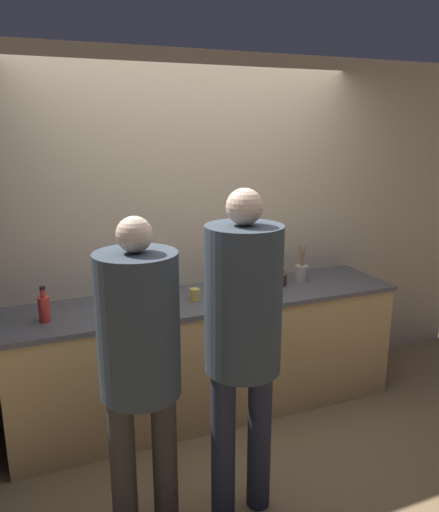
# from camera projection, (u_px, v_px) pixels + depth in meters

# --- Properties ---
(ground_plane) EXTENTS (14.00, 14.00, 0.00)m
(ground_plane) POSITION_uv_depth(u_px,v_px,m) (228.00, 435.00, 3.47)
(ground_plane) COLOR #8C704C
(wall_back) EXTENTS (5.20, 0.06, 2.60)m
(wall_back) POSITION_uv_depth(u_px,v_px,m) (192.00, 232.00, 3.77)
(wall_back) COLOR #C6B293
(wall_back) RESTS_ON ground_plane
(counter) EXTENTS (2.83, 0.69, 0.90)m
(counter) POSITION_uv_depth(u_px,v_px,m) (208.00, 353.00, 3.69)
(counter) COLOR tan
(counter) RESTS_ON ground_plane
(person_left) EXTENTS (0.40, 0.40, 1.69)m
(person_left) POSITION_uv_depth(u_px,v_px,m) (139.00, 350.00, 2.40)
(person_left) COLOR #38332D
(person_left) RESTS_ON ground_plane
(person_center) EXTENTS (0.39, 0.39, 1.80)m
(person_center) POSITION_uv_depth(u_px,v_px,m) (243.00, 326.00, 2.52)
(person_center) COLOR #232838
(person_center) RESTS_ON ground_plane
(fruit_bowl) EXTENTS (0.34, 0.34, 0.13)m
(fruit_bowl) POSITION_uv_depth(u_px,v_px,m) (265.00, 277.00, 3.86)
(fruit_bowl) COLOR #4C3323
(fruit_bowl) RESTS_ON counter
(utensil_crock) EXTENTS (0.11, 0.11, 0.28)m
(utensil_crock) POSITION_uv_depth(u_px,v_px,m) (301.00, 272.00, 3.93)
(utensil_crock) COLOR #ADA393
(utensil_crock) RESTS_ON counter
(bottle_red) EXTENTS (0.07, 0.07, 0.23)m
(bottle_red) POSITION_uv_depth(u_px,v_px,m) (44.00, 308.00, 3.09)
(bottle_red) COLOR red
(bottle_red) RESTS_ON counter
(bottle_dark) EXTENTS (0.08, 0.08, 0.17)m
(bottle_dark) POSITION_uv_depth(u_px,v_px,m) (222.00, 283.00, 3.65)
(bottle_dark) COLOR #333338
(bottle_dark) RESTS_ON counter
(cup_yellow) EXTENTS (0.07, 0.07, 0.08)m
(cup_yellow) POSITION_uv_depth(u_px,v_px,m) (195.00, 294.00, 3.48)
(cup_yellow) COLOR gold
(cup_yellow) RESTS_ON counter
(cup_blue) EXTENTS (0.09, 0.09, 0.10)m
(cup_blue) POSITION_uv_depth(u_px,v_px,m) (128.00, 298.00, 3.38)
(cup_blue) COLOR #335184
(cup_blue) RESTS_ON counter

